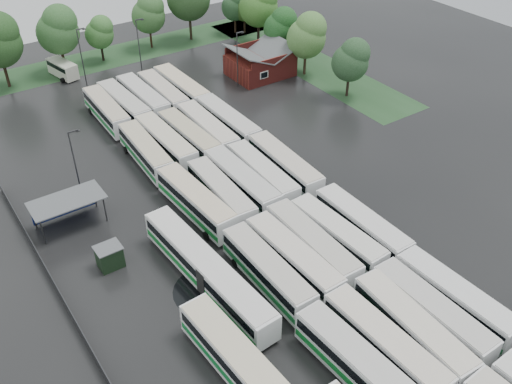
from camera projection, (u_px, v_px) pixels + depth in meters
ground at (305, 274)px, 59.43m from camera, size 160.00×160.00×0.00m
brick_building at (260, 65)px, 97.69m from camera, size 10.07×8.60×5.39m
wash_shed at (66, 202)px, 64.44m from camera, size 8.20×4.20×3.58m
utility_hut at (110, 256)px, 59.62m from camera, size 2.70×2.20×2.62m
grass_strip_north at (91, 61)px, 103.39m from camera, size 80.00×10.00×0.01m
grass_strip_east at (305, 61)px, 103.38m from camera, size 10.00×50.00×0.01m
west_fence at (71, 314)px, 54.26m from camera, size 0.10×50.00×1.20m
bus_r1c0 at (359, 366)px, 47.72m from camera, size 3.46×13.42×3.70m
bus_r1c1 at (385, 345)px, 49.54m from camera, size 3.08×13.08×3.62m
bus_r1c2 at (412, 329)px, 50.96m from camera, size 3.43×13.22×3.64m
bus_r1c3 at (431, 313)px, 52.52m from camera, size 2.79×12.87×3.58m
bus_r1c4 at (455, 298)px, 54.06m from camera, size 3.12×12.85×3.55m
bus_r2c0 at (268, 271)px, 56.91m from camera, size 2.89×12.96×3.60m
bus_r2c1 at (293, 259)px, 58.37m from camera, size 3.00×13.12×3.64m
bus_r2c2 at (312, 245)px, 59.97m from camera, size 3.14×13.29×3.68m
bus_r2c3 at (337, 236)px, 61.38m from camera, size 3.21×12.78×3.53m
bus_r2c4 at (362, 225)px, 62.70m from camera, size 2.75×12.88×3.58m
bus_r3c0 at (196, 202)px, 66.06m from camera, size 3.40×13.42×3.70m
bus_r3c1 at (221, 194)px, 67.54m from camera, size 3.31×12.79×3.53m
bus_r3c2 at (242, 182)px, 69.22m from camera, size 2.90×13.26×3.69m
bus_r3c3 at (262, 175)px, 70.62m from camera, size 3.23×12.96×3.58m
bus_r3c4 at (285, 166)px, 72.19m from camera, size 3.40×13.35×3.68m
bus_r4c0 at (146, 152)px, 75.04m from camera, size 3.34×12.84×3.54m
bus_r4c1 at (166, 143)px, 76.65m from camera, size 2.90×13.24×3.68m
bus_r4c2 at (189, 137)px, 77.98m from camera, size 3.00×12.93×3.59m
bus_r4c3 at (207, 130)px, 79.38m from camera, size 3.19×13.37×3.70m
bus_r4c4 at (228, 122)px, 81.17m from camera, size 2.84×13.22×3.68m
bus_r5c0 at (107, 111)px, 84.04m from camera, size 3.08×12.81×3.55m
bus_r5c1 at (124, 104)px, 85.63m from camera, size 3.17×13.12×3.63m
bus_r5c2 at (143, 98)px, 87.17m from camera, size 2.92×13.25×3.68m
bus_r5c3 at (163, 94)px, 88.45m from camera, size 3.00×13.00×3.61m
bus_r5c4 at (182, 88)px, 89.92m from camera, size 3.00×13.45×3.74m
artic_bus_west_b at (207, 272)px, 56.75m from camera, size 3.79×20.22×3.73m
minibus at (63, 68)px, 97.24m from camera, size 3.58×6.69×2.77m
tree_north_2 at (59, 29)px, 95.46m from camera, size 7.12×7.12×11.79m
tree_north_3 at (100, 32)px, 100.54m from camera, size 5.04×5.04×8.34m
tree_north_4 at (149, 13)px, 104.74m from camera, size 6.20×6.20×10.27m
tree_north_6 at (245, 5)px, 111.52m from camera, size 5.26×5.26×8.71m
tree_east_0 at (352, 59)px, 88.67m from camera, size 5.84×5.84×9.68m
tree_east_1 at (308, 35)px, 94.81m from camera, size 6.61×6.61×10.94m
tree_east_2 at (281, 26)px, 100.60m from camera, size 5.81×5.80×9.61m
tree_east_3 at (260, 4)px, 105.63m from camera, size 7.24×7.24×11.99m
tree_east_4 at (236, 5)px, 111.64m from camera, size 5.27×5.27×8.73m
lamp_post_ne at (238, 56)px, 92.07m from camera, size 1.42×0.28×9.22m
lamp_post_nw at (75, 161)px, 66.94m from camera, size 1.44×0.28×9.33m
lamp_post_back_w at (82, 54)px, 91.50m from camera, size 1.53×0.30×9.92m
lamp_post_back_e at (139, 44)px, 95.34m from camera, size 1.51×0.29×9.78m
puddle_1 at (505, 374)px, 49.50m from camera, size 4.44×4.44×0.01m
puddle_2 at (209, 291)px, 57.48m from camera, size 7.29×7.29×0.01m
puddle_3 at (340, 273)px, 59.49m from camera, size 4.04×4.04×0.01m
puddle_4 at (497, 319)px, 54.52m from camera, size 2.88×2.88×0.01m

